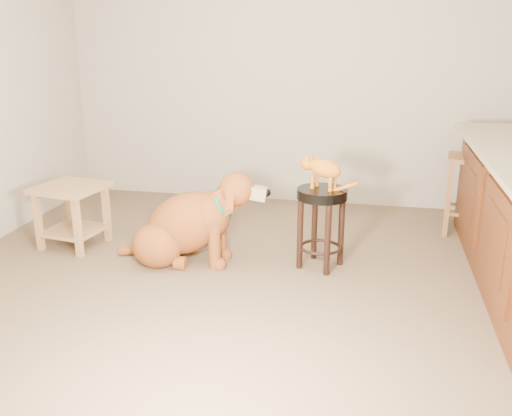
% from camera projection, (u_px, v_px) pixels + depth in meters
% --- Properties ---
extents(floor, '(4.50, 4.00, 0.01)m').
position_uv_depth(floor, '(244.00, 277.00, 4.17)').
color(floor, brown).
rests_on(floor, ground).
extents(room_shell, '(4.54, 4.04, 2.62)m').
position_uv_depth(room_shell, '(242.00, 38.00, 3.66)').
color(room_shell, '#A49784').
rests_on(room_shell, ground).
extents(padded_stool, '(0.41, 0.41, 0.61)m').
position_uv_depth(padded_stool, '(322.00, 212.00, 4.23)').
color(padded_stool, black).
rests_on(padded_stool, ground).
extents(wood_stool, '(0.42, 0.42, 0.69)m').
position_uv_depth(wood_stool, '(467.00, 194.00, 4.96)').
color(wood_stool, brown).
rests_on(wood_stool, ground).
extents(side_table, '(0.58, 0.58, 0.52)m').
position_uv_depth(side_table, '(72.00, 206.00, 4.67)').
color(side_table, '#956A45').
rests_on(side_table, ground).
extents(golden_retriever, '(1.23, 0.61, 0.78)m').
position_uv_depth(golden_retriever, '(187.00, 226.00, 4.37)').
color(golden_retriever, brown).
rests_on(golden_retriever, ground).
extents(tabby_kitten, '(0.43, 0.22, 0.27)m').
position_uv_depth(tabby_kitten, '(322.00, 169.00, 4.13)').
color(tabby_kitten, '#A65310').
rests_on(tabby_kitten, padded_stool).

